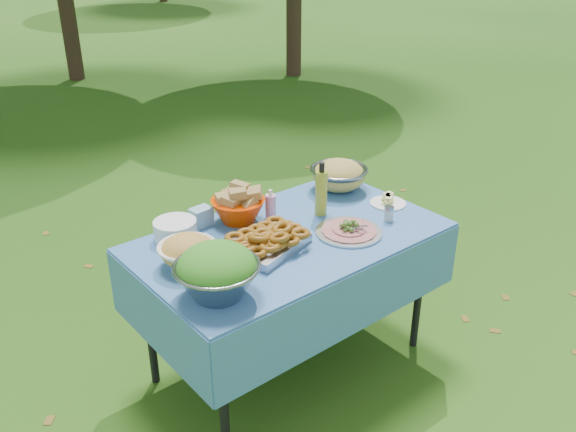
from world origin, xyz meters
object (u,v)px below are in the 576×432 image
at_px(oil_bottle, 321,189).
at_px(salad_bowl, 217,271).
at_px(picnic_table, 290,302).
at_px(pasta_bowl_steel, 339,175).
at_px(charcuterie_platter, 349,226).
at_px(bread_bowl, 238,204).
at_px(plate_stack, 175,230).

bearing_deg(oil_bottle, salad_bowl, -160.18).
bearing_deg(picnic_table, pasta_bowl_steel, 24.57).
distance_m(salad_bowl, charcuterie_platter, 0.79).
xyz_separation_m(salad_bowl, bread_bowl, (0.45, 0.50, -0.02)).
height_order(picnic_table, pasta_bowl_steel, pasta_bowl_steel).
height_order(salad_bowl, pasta_bowl_steel, salad_bowl).
distance_m(plate_stack, pasta_bowl_steel, 1.00).
bearing_deg(oil_bottle, charcuterie_platter, -98.45).
distance_m(plate_stack, oil_bottle, 0.75).
bearing_deg(salad_bowl, charcuterie_platter, 3.93).
height_order(plate_stack, bread_bowl, bread_bowl).
distance_m(bread_bowl, pasta_bowl_steel, 0.66).
xyz_separation_m(bread_bowl, charcuterie_platter, (0.33, -0.44, -0.05)).
xyz_separation_m(plate_stack, charcuterie_platter, (0.67, -0.48, -0.01)).
height_order(bread_bowl, charcuterie_platter, bread_bowl).
relative_size(pasta_bowl_steel, charcuterie_platter, 0.98).
bearing_deg(oil_bottle, bread_bowl, 151.42).
distance_m(pasta_bowl_steel, charcuterie_platter, 0.53).
xyz_separation_m(plate_stack, pasta_bowl_steel, (1.00, -0.06, 0.04)).
height_order(bread_bowl, oil_bottle, oil_bottle).
height_order(bread_bowl, pasta_bowl_steel, bread_bowl).
height_order(picnic_table, plate_stack, plate_stack).
xyz_separation_m(plate_stack, oil_bottle, (0.70, -0.24, 0.09)).
relative_size(bread_bowl, oil_bottle, 0.96).
relative_size(picnic_table, charcuterie_platter, 4.55).
distance_m(picnic_table, bread_bowl, 0.56).
bearing_deg(charcuterie_platter, pasta_bowl_steel, 51.78).
xyz_separation_m(pasta_bowl_steel, oil_bottle, (-0.29, -0.18, 0.06)).
height_order(salad_bowl, charcuterie_platter, salad_bowl).
bearing_deg(charcuterie_platter, picnic_table, 145.66).
bearing_deg(pasta_bowl_steel, picnic_table, -155.43).
bearing_deg(pasta_bowl_steel, bread_bowl, 177.85).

